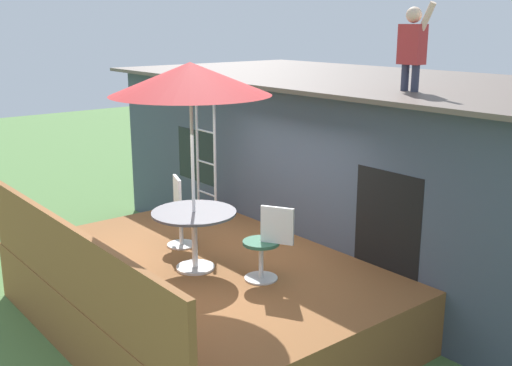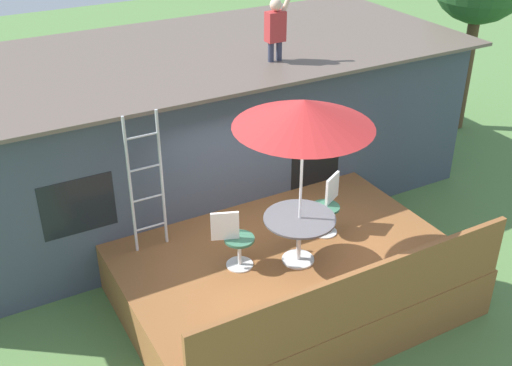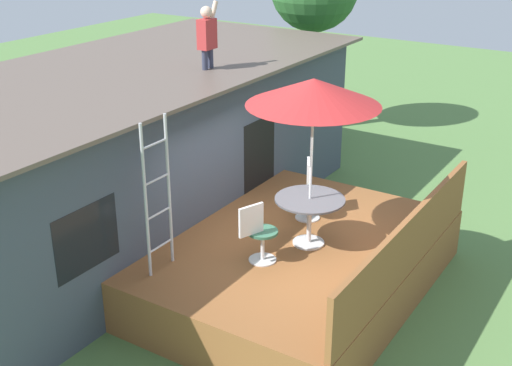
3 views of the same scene
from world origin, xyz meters
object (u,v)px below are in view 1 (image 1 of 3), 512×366
(patio_chair_right, at_px, (267,244))
(step_ladder, at_px, (206,147))
(patio_table, at_px, (194,224))
(person_figure, at_px, (413,43))
(patio_umbrella, at_px, (190,79))
(patio_chair_left, at_px, (180,212))

(patio_chair_right, bearing_deg, step_ladder, -49.23)
(patio_table, height_order, patio_chair_right, patio_chair_right)
(person_figure, distance_m, patio_chair_right, 3.14)
(person_figure, bearing_deg, step_ladder, -156.89)
(step_ladder, distance_m, person_figure, 3.53)
(patio_umbrella, xyz_separation_m, person_figure, (1.12, 2.62, 0.38))
(patio_umbrella, distance_m, person_figure, 2.88)
(patio_chair_left, height_order, patio_chair_right, same)
(patio_chair_left, distance_m, patio_chair_right, 1.71)
(step_ladder, relative_size, patio_chair_right, 2.39)
(person_figure, bearing_deg, patio_chair_left, -131.20)
(patio_umbrella, xyz_separation_m, patio_chair_left, (-0.88, 0.34, -1.89))
(patio_table, bearing_deg, patio_chair_right, 29.52)
(patio_table, distance_m, person_figure, 3.57)
(patio_table, distance_m, patio_chair_right, 0.96)
(patio_chair_left, bearing_deg, patio_umbrella, 0.00)
(patio_table, relative_size, person_figure, 0.94)
(patio_chair_left, bearing_deg, patio_chair_right, 25.44)
(patio_table, bearing_deg, patio_chair_left, 158.93)
(patio_chair_right, bearing_deg, patio_chair_left, -25.14)
(patio_table, height_order, patio_umbrella, patio_umbrella)
(step_ladder, bearing_deg, person_figure, 23.11)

